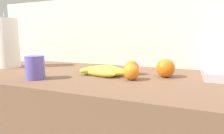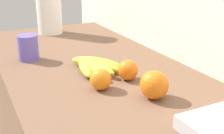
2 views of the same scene
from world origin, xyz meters
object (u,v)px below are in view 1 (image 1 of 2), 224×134
paper_towel_roll (7,43)px  mug (35,67)px  orange_right (165,68)px  banana_bunch (101,71)px  orange_front (131,72)px  orange_back_left (132,68)px

paper_towel_roll → mug: size_ratio=3.19×
orange_right → paper_towel_roll: bearing=-176.6°
banana_bunch → orange_front: size_ratio=3.39×
banana_bunch → orange_front: orange_front is taller
banana_bunch → paper_towel_roll: (-0.60, 0.02, 0.12)m
mug → orange_right: bearing=26.1°
orange_back_left → paper_towel_roll: bearing=-175.9°
paper_towel_roll → mug: paper_towel_roll is taller
banana_bunch → paper_towel_roll: 0.61m
banana_bunch → orange_front: (0.15, -0.04, 0.01)m
orange_back_left → mug: (-0.34, -0.24, 0.02)m
orange_back_left → mug: size_ratio=0.68×
orange_right → orange_front: bearing=-138.2°
orange_back_left → mug: mug is taller
orange_front → mug: bearing=-160.2°
banana_bunch → mug: (-0.22, -0.17, 0.03)m
orange_front → banana_bunch: bearing=166.0°
orange_front → mug: 0.39m
orange_right → orange_front: (-0.12, -0.11, -0.01)m
orange_back_left → orange_front: 0.11m
banana_bunch → orange_right: bearing=14.2°
orange_front → orange_right: bearing=41.8°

